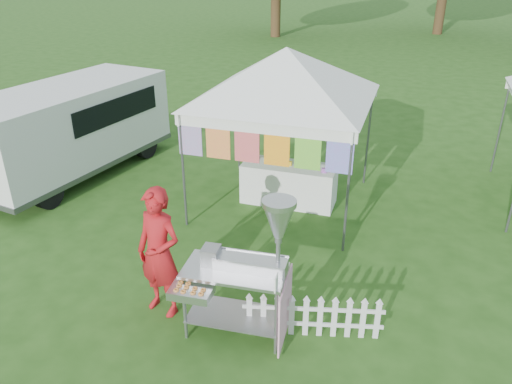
% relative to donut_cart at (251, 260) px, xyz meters
% --- Properties ---
extents(ground, '(120.00, 120.00, 0.00)m').
position_rel_donut_cart_xyz_m(ground, '(-0.61, 0.30, -1.15)').
color(ground, '#234A15').
rests_on(ground, ground).
extents(canopy_main, '(4.24, 4.24, 3.45)m').
position_rel_donut_cart_xyz_m(canopy_main, '(-0.61, 3.79, 1.84)').
color(canopy_main, '#59595E').
rests_on(canopy_main, ground).
extents(donut_cart, '(1.40, 1.05, 1.95)m').
position_rel_donut_cart_xyz_m(donut_cart, '(0.00, 0.00, 0.00)').
color(donut_cart, gray).
rests_on(donut_cart, ground).
extents(vendor, '(0.75, 0.57, 1.84)m').
position_rel_donut_cart_xyz_m(vendor, '(-1.30, 0.11, -0.23)').
color(vendor, '#A71419').
rests_on(vendor, ground).
extents(cargo_van, '(2.60, 4.91, 1.94)m').
position_rel_donut_cart_xyz_m(cargo_van, '(-5.38, 3.89, -0.10)').
color(cargo_van, silver).
rests_on(cargo_van, ground).
extents(picket_fence, '(1.75, 0.46, 0.56)m').
position_rel_donut_cart_xyz_m(picket_fence, '(0.76, 0.22, -0.86)').
color(picket_fence, silver).
rests_on(picket_fence, ground).
extents(display_table, '(1.80, 0.70, 0.79)m').
position_rel_donut_cart_xyz_m(display_table, '(-0.50, 3.83, -0.76)').
color(display_table, white).
rests_on(display_table, ground).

